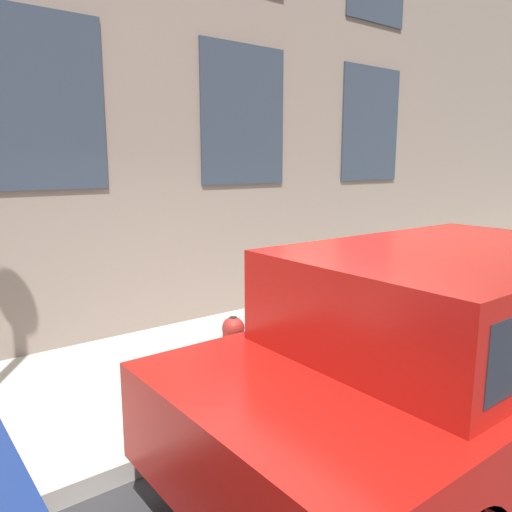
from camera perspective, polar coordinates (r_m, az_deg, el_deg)
The scene contains 5 objects.
ground_plane at distance 4.95m, azimuth 4.47°, elevation -17.68°, with size 80.00×80.00×0.00m, color #2D2D30.
sidewalk at distance 5.89m, azimuth -4.52°, elevation -12.05°, with size 2.70×60.00×0.16m.
fire_hydrant at distance 4.94m, azimuth -2.59°, elevation -10.92°, with size 0.28×0.41×0.73m.
person at distance 5.52m, azimuth 2.28°, elevation -5.40°, with size 0.27×0.18×1.10m.
parked_truck_red_near at distance 4.09m, azimuth 21.12°, elevation -9.18°, with size 2.00×4.27×1.73m.
Camera 1 is at (-3.22, 2.94, 2.34)m, focal length 35.00 mm.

